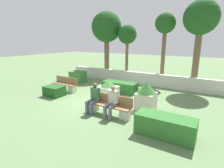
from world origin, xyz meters
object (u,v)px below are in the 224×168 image
(tree_center_left, at_px, (127,36))
(planter_corner_right, at_px, (146,95))
(tree_rightmost, at_px, (201,20))
(planter_corner_left, at_px, (108,89))
(tree_leftmost, at_px, (107,28))
(person_seated_woman, at_px, (112,100))
(bench_left_side, at_px, (65,85))
(person_seated_man, at_px, (94,97))
(tree_center_right, at_px, (165,27))
(bench_front, at_px, (109,107))

(tree_center_left, bearing_deg, planter_corner_right, -55.94)
(tree_rightmost, bearing_deg, planter_corner_left, -129.07)
(tree_leftmost, xyz_separation_m, tree_center_left, (2.01, -0.05, -0.66))
(person_seated_woman, xyz_separation_m, planter_corner_right, (0.91, 1.54, -0.05))
(bench_left_side, distance_m, planter_corner_right, 5.57)
(person_seated_man, bearing_deg, bench_left_side, 153.68)
(tree_center_right, distance_m, tree_rightmost, 2.27)
(bench_left_side, xyz_separation_m, tree_center_right, (4.71, 5.27, 3.73))
(tree_center_right, bearing_deg, planter_corner_left, -108.15)
(person_seated_woman, bearing_deg, tree_leftmost, 124.20)
(person_seated_woman, distance_m, tree_leftmost, 9.49)
(person_seated_woman, distance_m, planter_corner_right, 1.79)
(planter_corner_left, bearing_deg, person_seated_man, -74.12)
(tree_leftmost, relative_size, tree_rightmost, 0.99)
(tree_center_right, xyz_separation_m, tree_rightmost, (2.24, -0.19, 0.30))
(planter_corner_right, height_order, tree_center_right, tree_center_right)
(bench_left_side, distance_m, tree_leftmost, 6.69)
(bench_left_side, distance_m, tree_center_right, 7.99)
(bench_left_side, height_order, planter_corner_right, planter_corner_right)
(bench_left_side, bearing_deg, tree_rightmost, 44.11)
(tree_center_right, bearing_deg, bench_front, -92.48)
(tree_rightmost, bearing_deg, tree_center_right, 175.16)
(tree_leftmost, height_order, tree_center_right, tree_leftmost)
(tree_center_left, distance_m, tree_rightmost, 5.35)
(planter_corner_right, xyz_separation_m, tree_center_right, (-0.84, 5.57, 3.39))
(person_seated_woman, xyz_separation_m, planter_corner_left, (-1.55, 2.17, -0.24))
(bench_front, distance_m, bench_left_side, 4.72)
(tree_center_left, height_order, tree_center_right, tree_center_right)
(person_seated_woman, xyz_separation_m, tree_rightmost, (2.31, 6.92, 3.64))
(bench_left_side, xyz_separation_m, tree_leftmost, (-0.34, 5.49, 3.81))
(tree_leftmost, height_order, tree_rightmost, tree_rightmost)
(bench_front, height_order, tree_leftmost, tree_leftmost)
(bench_front, height_order, person_seated_man, person_seated_man)
(person_seated_man, height_order, tree_rightmost, tree_rightmost)
(person_seated_woman, bearing_deg, planter_corner_left, 125.59)
(bench_front, relative_size, person_seated_woman, 1.57)
(person_seated_woman, bearing_deg, bench_front, 147.83)
(person_seated_man, height_order, tree_leftmost, tree_leftmost)
(tree_leftmost, bearing_deg, bench_front, -56.53)
(person_seated_man, relative_size, tree_rightmost, 0.24)
(bench_front, distance_m, person_seated_man, 0.82)
(person_seated_man, relative_size, planter_corner_left, 1.34)
(tree_center_left, bearing_deg, tree_leftmost, 178.70)
(bench_left_side, bearing_deg, person_seated_man, -18.41)
(tree_center_left, relative_size, tree_rightmost, 0.78)
(bench_left_side, distance_m, person_seated_woman, 5.00)
(planter_corner_left, distance_m, tree_center_left, 6.09)
(bench_front, bearing_deg, tree_center_left, 110.95)
(tree_center_right, bearing_deg, bench_left_side, -131.76)
(person_seated_man, height_order, planter_corner_right, person_seated_man)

